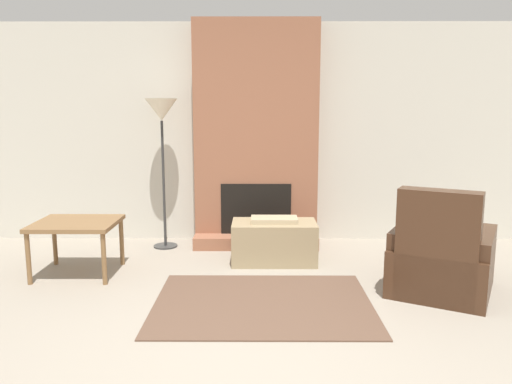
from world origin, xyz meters
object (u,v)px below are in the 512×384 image
object	(u,v)px
side_table	(76,227)
floor_lamp_left	(162,118)
armchair	(441,261)
ottoman	(274,241)

from	to	relation	value
side_table	floor_lamp_left	size ratio (longest dim) A/B	0.45
side_table	armchair	bearing A→B (deg)	-8.27
ottoman	armchair	xyz separation A→B (m)	(1.43, -0.88, 0.06)
ottoman	side_table	bearing A→B (deg)	-168.53
armchair	ottoman	bearing A→B (deg)	-3.36
side_table	floor_lamp_left	bearing A→B (deg)	55.34
floor_lamp_left	ottoman	bearing A→B (deg)	-24.78
ottoman	floor_lamp_left	world-z (taller)	floor_lamp_left
armchair	floor_lamp_left	distance (m)	3.29
armchair	side_table	distance (m)	3.40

